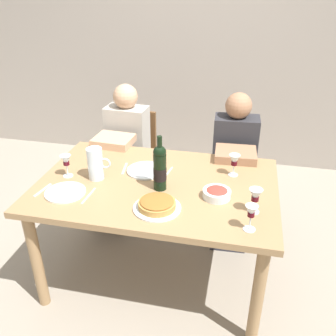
{
  "coord_description": "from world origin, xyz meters",
  "views": [
    {
      "loc": [
        0.5,
        -1.94,
        1.92
      ],
      "look_at": [
        0.07,
        0.02,
        0.86
      ],
      "focal_mm": 39.16,
      "sensor_mm": 36.0,
      "label": 1
    }
  ],
  "objects": [
    {
      "name": "spoon_right_setting",
      "position": [
        -0.66,
        -0.24,
        0.76
      ],
      "size": [
        0.04,
        0.16,
        0.0
      ],
      "primitive_type": "cube",
      "rotation": [
        0.0,
        0.0,
        1.42
      ],
      "color": "silver",
      "rests_on": "dining_table"
    },
    {
      "name": "chair_right",
      "position": [
        0.45,
        0.86,
        0.5
      ],
      "size": [
        0.42,
        0.42,
        0.87
      ],
      "rotation": [
        0.0,
        0.0,
        3.2
      ],
      "color": "brown",
      "rests_on": "ground"
    },
    {
      "name": "fork_left_setting",
      "position": [
        -0.26,
        0.14,
        0.76
      ],
      "size": [
        0.04,
        0.16,
        0.0
      ],
      "primitive_type": "cube",
      "rotation": [
        0.0,
        0.0,
        1.71
      ],
      "color": "silver",
      "rests_on": "dining_table"
    },
    {
      "name": "wine_bottle",
      "position": [
        0.04,
        -0.06,
        0.9
      ],
      "size": [
        0.08,
        0.08,
        0.35
      ],
      "color": "black",
      "rests_on": "dining_table"
    },
    {
      "name": "water_pitcher",
      "position": [
        -0.39,
        -0.02,
        0.85
      ],
      "size": [
        0.15,
        0.1,
        0.21
      ],
      "color": "silver",
      "rests_on": "dining_table"
    },
    {
      "name": "dining_table",
      "position": [
        0.0,
        0.0,
        0.67
      ],
      "size": [
        1.5,
        1.0,
        0.76
      ],
      "color": "#9E7A51",
      "rests_on": "ground"
    },
    {
      "name": "back_wall",
      "position": [
        0.0,
        2.02,
        1.4
      ],
      "size": [
        8.0,
        0.1,
        2.8
      ],
      "primitive_type": "cube",
      "color": "#A3998E",
      "rests_on": "ground"
    },
    {
      "name": "wine_glass_left_diner",
      "position": [
        0.6,
        -0.19,
        0.86
      ],
      "size": [
        0.07,
        0.07,
        0.15
      ],
      "color": "silver",
      "rests_on": "dining_table"
    },
    {
      "name": "knife_right_setting",
      "position": [
        -0.36,
        -0.24,
        0.76
      ],
      "size": [
        0.02,
        0.18,
        0.0
      ],
      "primitive_type": "cube",
      "rotation": [
        0.0,
        0.0,
        1.53
      ],
      "color": "silver",
      "rests_on": "dining_table"
    },
    {
      "name": "baked_tart",
      "position": [
        0.07,
        -0.28,
        0.79
      ],
      "size": [
        0.27,
        0.27,
        0.06
      ],
      "color": "silver",
      "rests_on": "dining_table"
    },
    {
      "name": "chair_left",
      "position": [
        -0.44,
        0.91,
        0.5
      ],
      "size": [
        0.43,
        0.43,
        0.87
      ],
      "rotation": [
        0.0,
        0.0,
        3.07
      ],
      "color": "brown",
      "rests_on": "ground"
    },
    {
      "name": "wine_glass_spare",
      "position": [
        0.47,
        0.21,
        0.86
      ],
      "size": [
        0.07,
        0.07,
        0.15
      ],
      "color": "silver",
      "rests_on": "dining_table"
    },
    {
      "name": "knife_left_setting",
      "position": [
        0.04,
        0.14,
        0.76
      ],
      "size": [
        0.04,
        0.18,
        0.0
      ],
      "primitive_type": "cube",
      "rotation": [
        0.0,
        0.0,
        1.43
      ],
      "color": "silver",
      "rests_on": "dining_table"
    },
    {
      "name": "salad_bowl",
      "position": [
        0.39,
        -0.09,
        0.79
      ],
      "size": [
        0.17,
        0.17,
        0.06
      ],
      "color": "silver",
      "rests_on": "dining_table"
    },
    {
      "name": "diner_left",
      "position": [
        -0.46,
        0.67,
        0.62
      ],
      "size": [
        0.36,
        0.52,
        1.16
      ],
      "rotation": [
        0.0,
        0.0,
        3.07
      ],
      "color": "#B7B2A8",
      "rests_on": "ground"
    },
    {
      "name": "dinner_plate_right_setting",
      "position": [
        -0.51,
        -0.24,
        0.77
      ],
      "size": [
        0.24,
        0.24,
        0.01
      ],
      "primitive_type": "cylinder",
      "color": "white",
      "rests_on": "dining_table"
    },
    {
      "name": "ground_plane",
      "position": [
        0.0,
        0.0,
        0.0
      ],
      "size": [
        8.0,
        8.0,
        0.0
      ],
      "primitive_type": "plane",
      "color": "gray"
    },
    {
      "name": "wine_glass_centre",
      "position": [
        -0.59,
        -0.04,
        0.87
      ],
      "size": [
        0.07,
        0.07,
        0.15
      ],
      "color": "silver",
      "rests_on": "dining_table"
    },
    {
      "name": "diner_right",
      "position": [
        0.46,
        0.63,
        0.62
      ],
      "size": [
        0.35,
        0.52,
        1.16
      ],
      "rotation": [
        0.0,
        0.0,
        3.2
      ],
      "color": "#2D2D33",
      "rests_on": "ground"
    },
    {
      "name": "wine_glass_right_diner",
      "position": [
        0.58,
        -0.36,
        0.87
      ],
      "size": [
        0.07,
        0.07,
        0.15
      ],
      "color": "silver",
      "rests_on": "dining_table"
    },
    {
      "name": "dinner_plate_left_setting",
      "position": [
        -0.11,
        0.14,
        0.77
      ],
      "size": [
        0.26,
        0.26,
        0.01
      ],
      "primitive_type": "cylinder",
      "color": "silver",
      "rests_on": "dining_table"
    }
  ]
}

